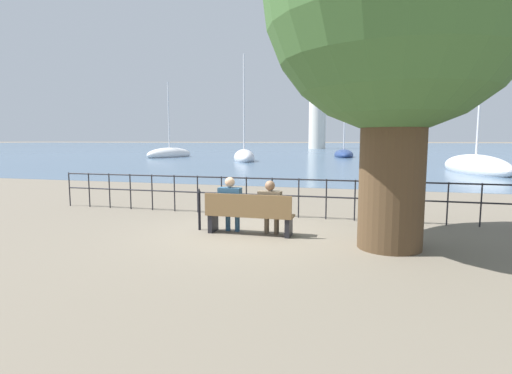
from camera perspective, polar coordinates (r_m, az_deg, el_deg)
ground_plane at (r=8.82m, az=-0.87°, el=-6.70°), size 1000.00×1000.00×0.00m
harbor_water at (r=167.08m, az=14.74°, el=5.77°), size 600.00×300.00×0.01m
shade_tree at (r=8.24m, az=19.72°, el=23.79°), size 4.87×4.87×7.06m
park_bench at (r=8.67m, az=-1.00°, el=-3.98°), size 1.93×0.45×0.90m
seated_person_left at (r=8.83m, az=-3.68°, el=-2.17°), size 0.50×0.35×1.24m
seated_person_right at (r=8.59m, az=2.04°, el=-2.58°), size 0.49×0.35×1.19m
promenade_railing at (r=10.71m, az=2.31°, el=-0.55°), size 13.03×0.04×1.05m
closed_umbrella at (r=9.18m, az=-8.11°, el=-2.77°), size 0.09×0.09×0.97m
sailboat_0 at (r=50.73m, az=12.41°, el=4.58°), size 3.09×7.29×11.30m
sailboat_1 at (r=39.39m, az=-1.71°, el=4.28°), size 3.99×6.07×10.78m
sailboat_2 at (r=49.44m, az=-12.25°, el=4.59°), size 4.38×7.28×9.39m
sailboat_3 at (r=28.98m, az=28.86°, el=2.56°), size 3.77×7.85×11.80m
harbor_lighthouse at (r=99.08m, az=8.82°, el=13.05°), size 4.04×4.04×28.28m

